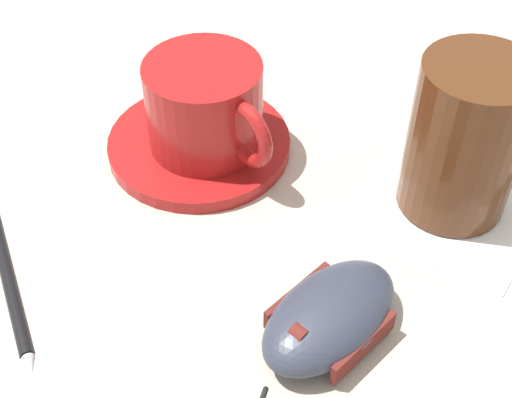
# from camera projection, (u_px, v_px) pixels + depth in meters

# --- Properties ---
(ground_plane) EXTENTS (3.00, 3.00, 0.00)m
(ground_plane) POSITION_uv_depth(u_px,v_px,m) (232.00, 223.00, 0.49)
(ground_plane) COLOR #B2A899
(saucer) EXTENTS (0.14, 0.14, 0.01)m
(saucer) POSITION_uv_depth(u_px,v_px,m) (199.00, 144.00, 0.54)
(saucer) COLOR maroon
(saucer) RESTS_ON ground
(coffee_cup) EXTENTS (0.08, 0.11, 0.07)m
(coffee_cup) POSITION_uv_depth(u_px,v_px,m) (206.00, 107.00, 0.51)
(coffee_cup) COLOR maroon
(coffee_cup) RESTS_ON saucer
(computer_mouse) EXTENTS (0.10, 0.06, 0.03)m
(computer_mouse) POSITION_uv_depth(u_px,v_px,m) (330.00, 316.00, 0.42)
(computer_mouse) COLOR #2D3342
(computer_mouse) RESTS_ON ground
(napkin_under_glass) EXTENTS (0.14, 0.14, 0.00)m
(napkin_under_glass) POSITION_uv_depth(u_px,v_px,m) (452.00, 203.00, 0.50)
(napkin_under_glass) COLOR white
(napkin_under_glass) RESTS_ON ground
(drinking_glass) EXTENTS (0.07, 0.07, 0.11)m
(drinking_glass) POSITION_uv_depth(u_px,v_px,m) (465.00, 139.00, 0.46)
(drinking_glass) COLOR #4C2814
(drinking_glass) RESTS_ON napkin_under_glass
(pen) EXTENTS (0.07, 0.15, 0.01)m
(pen) POSITION_uv_depth(u_px,v_px,m) (5.00, 266.00, 0.46)
(pen) COLOR black
(pen) RESTS_ON ground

